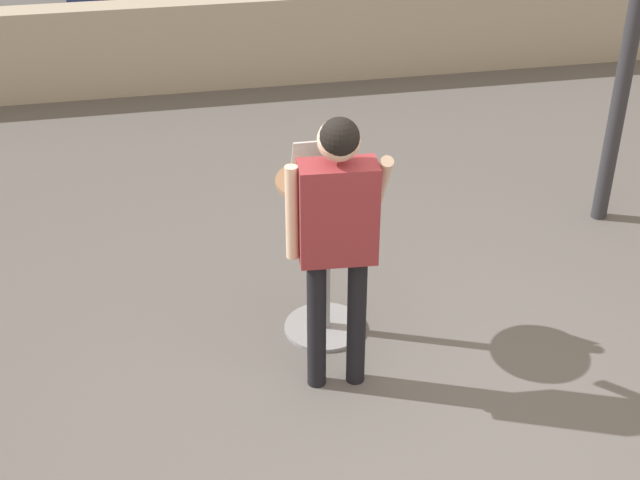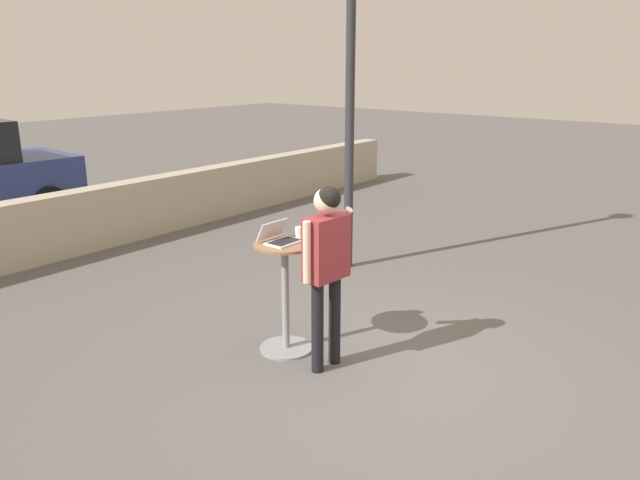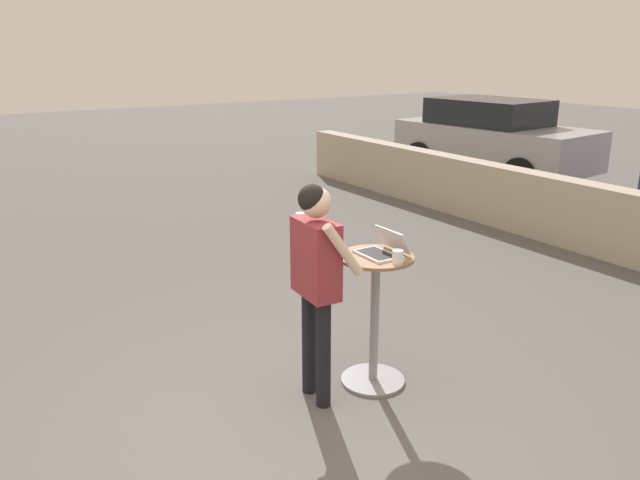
# 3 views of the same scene
# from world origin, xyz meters

# --- Properties ---
(ground_plane) EXTENTS (50.00, 50.00, 0.00)m
(ground_plane) POSITION_xyz_m (0.00, 0.00, 0.00)
(ground_plane) COLOR #5B5956
(cafe_table) EXTENTS (0.58, 0.58, 1.08)m
(cafe_table) POSITION_xyz_m (-0.25, 1.02, 0.59)
(cafe_table) COLOR gray
(cafe_table) RESTS_ON ground_plane
(laptop) EXTENTS (0.34, 0.32, 0.19)m
(laptop) POSITION_xyz_m (-0.25, 1.07, 1.12)
(laptop) COLOR silver
(laptop) RESTS_ON cafe_table
(coffee_mug) EXTENTS (0.12, 0.08, 0.10)m
(coffee_mug) POSITION_xyz_m (-0.02, 1.03, 1.13)
(coffee_mug) COLOR white
(coffee_mug) RESTS_ON cafe_table
(standing_person) EXTENTS (0.57, 0.36, 1.70)m
(standing_person) POSITION_xyz_m (-0.29, 0.49, 1.08)
(standing_person) COLOR black
(standing_person) RESTS_ON ground_plane
(parked_car_further_down) EXTENTS (4.12, 2.19, 1.60)m
(parked_car_further_down) POSITION_xyz_m (-5.46, 8.10, 0.83)
(parked_car_further_down) COLOR #9E9EA3
(parked_car_further_down) RESTS_ON ground_plane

